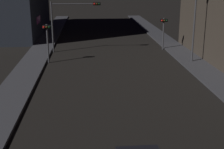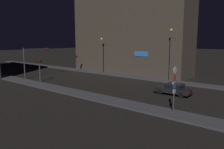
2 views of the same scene
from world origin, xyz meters
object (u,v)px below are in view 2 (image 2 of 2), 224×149
at_px(traffic_light_overhead, 35,56).
at_px(traffic_light_right_kerb, 77,60).
at_px(street_lamp_near_block, 171,48).
at_px(sign_pole_left, 174,86).
at_px(taxi, 173,89).
at_px(traffic_light_left_kerb, 40,66).
at_px(street_lamp_far_block, 102,50).

bearing_deg(traffic_light_overhead, traffic_light_right_kerb, 2.02).
relative_size(traffic_light_right_kerb, street_lamp_near_block, 0.43).
distance_m(traffic_light_overhead, sign_pole_left, 28.02).
xyz_separation_m(taxi, street_lamp_near_block, (7.63, 4.17, 4.67)).
relative_size(taxi, traffic_light_left_kerb, 1.23).
distance_m(taxi, street_lamp_far_block, 20.87).
distance_m(traffic_light_overhead, street_lamp_far_block, 12.80).
bearing_deg(taxi, traffic_light_left_kerb, 105.94).
bearing_deg(traffic_light_overhead, street_lamp_far_block, -26.21).
bearing_deg(traffic_light_overhead, sign_pole_left, -96.64).
height_order(traffic_light_overhead, street_lamp_near_block, street_lamp_near_block).
relative_size(sign_pole_left, street_lamp_near_block, 0.51).
xyz_separation_m(taxi, street_lamp_far_block, (7.77, 18.97, 3.89)).
height_order(taxi, traffic_light_overhead, traffic_light_overhead).
height_order(traffic_light_left_kerb, street_lamp_far_block, street_lamp_far_block).
xyz_separation_m(traffic_light_overhead, traffic_light_left_kerb, (-2.02, -4.62, -1.31)).
xyz_separation_m(taxi, traffic_light_left_kerb, (-5.71, 20.00, 1.89)).
height_order(taxi, street_lamp_near_block, street_lamp_near_block).
bearing_deg(street_lamp_near_block, traffic_light_right_kerb, 93.41).
bearing_deg(taxi, street_lamp_far_block, 67.72).
distance_m(traffic_light_overhead, street_lamp_near_block, 23.41).
bearing_deg(traffic_light_right_kerb, street_lamp_far_block, -77.02).
relative_size(taxi, sign_pole_left, 1.06).
height_order(traffic_light_overhead, traffic_light_right_kerb, traffic_light_overhead).
bearing_deg(traffic_light_overhead, taxi, -81.47).
relative_size(taxi, traffic_light_overhead, 0.83).
height_order(traffic_light_right_kerb, street_lamp_near_block, street_lamp_near_block).
bearing_deg(traffic_light_left_kerb, taxi, -74.06).
relative_size(street_lamp_near_block, street_lamp_far_block, 1.19).
xyz_separation_m(traffic_light_left_kerb, traffic_light_right_kerb, (12.10, 4.97, -0.09)).
bearing_deg(traffic_light_right_kerb, sign_pole_left, -115.31).
relative_size(traffic_light_left_kerb, street_lamp_near_block, 0.44).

